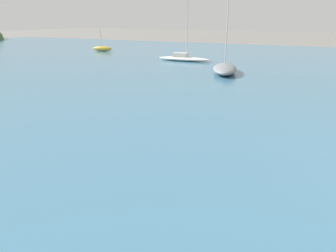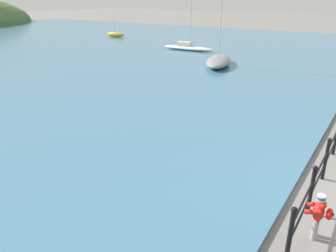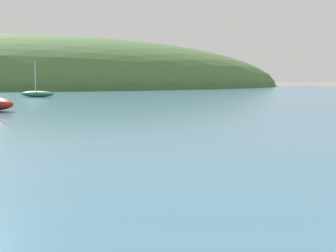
# 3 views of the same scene
# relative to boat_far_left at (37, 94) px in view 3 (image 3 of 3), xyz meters

# --- Properties ---
(water) EXTENTS (80.00, 60.00, 0.10)m
(water) POSITION_rel_boat_far_left_xyz_m (1.66, -3.89, -0.28)
(water) COLOR teal
(water) RESTS_ON ground
(far_hillside) EXTENTS (71.19, 39.16, 14.11)m
(far_hillside) POSITION_rel_boat_far_left_xyz_m (1.66, 31.63, -0.33)
(far_hillside) COLOR #476B38
(far_hillside) RESTS_ON ground
(boat_far_left) EXTENTS (2.64, 2.00, 2.52)m
(boat_far_left) POSITION_rel_boat_far_left_xyz_m (0.00, 0.00, 0.00)
(boat_far_left) COLOR #287551
(boat_far_left) RESTS_ON water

